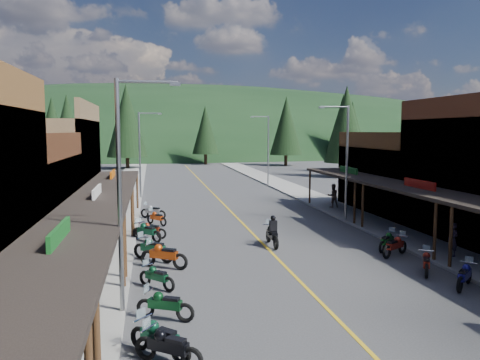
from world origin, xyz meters
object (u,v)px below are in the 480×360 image
pedestrian_east_a (453,239)px  pedestrian_east_b (333,196)px  streetlight_3 (267,147)px  bike_west_10 (150,229)px  bike_west_11 (157,217)px  bike_east_6 (426,262)px  bike_east_7 (395,245)px  pine_9 (352,130)px  pine_5 (343,123)px  bike_west_6 (157,276)px  bike_east_8 (387,240)px  pine_7 (15,126)px  pine_1 (52,126)px  rider_on_bike (272,233)px  streetlight_0 (124,186)px  pine_6 (415,130)px  streetlight_1 (141,151)px  bike_west_5 (165,303)px  shop_west_3 (34,172)px  pine_8 (20,133)px  bike_west_7 (164,254)px  streetlight_2 (345,158)px  bike_west_8 (153,248)px  pine_2 (127,121)px  shop_east_3 (409,179)px  pine_11 (346,124)px  bike_east_5 (465,274)px  bike_west_12 (153,211)px  bike_west_3 (168,345)px  pine_3 (205,130)px  pine_4 (286,126)px

pedestrian_east_a → pedestrian_east_b: bearing=175.1°
streetlight_3 → bike_west_10: streetlight_3 is taller
bike_west_11 → pedestrian_east_a: bearing=-76.8°
bike_east_6 → bike_east_7: size_ratio=0.95×
pine_9 → bike_west_10: size_ratio=5.54×
pine_5 → bike_west_6: 85.77m
bike_east_8 → pine_7: bearing=165.9°
bike_west_10 → bike_east_6: size_ratio=0.99×
pine_1 → rider_on_bike: (24.38, -67.64, -6.53)m
streetlight_0 → pedestrian_east_a: size_ratio=4.80×
pine_6 → bike_east_8: pine_6 is taller
streetlight_1 → pine_9: pine_9 is taller
bike_west_5 → bike_east_8: bike_west_5 is taller
pine_1 → pedestrian_east_b: (32.28, -56.71, -6.14)m
shop_west_3 → pine_8: bearing=106.0°
bike_west_7 → bike_west_5: bearing=-150.1°
pine_6 → rider_on_bike: 76.90m
bike_west_5 → bike_west_7: bearing=25.4°
streetlight_3 → pine_8: (-28.95, 10.00, 1.52)m
pine_7 → bike_west_6: bearing=-71.8°
streetlight_2 → pedestrian_east_a: bearing=-81.4°
rider_on_bike → pine_7: bearing=114.1°
bike_west_5 → bike_west_8: bike_west_8 is taller
pine_8 → pedestrian_east_b: bearing=-41.4°
shop_west_3 → pine_2: bearing=85.4°
shop_west_3 → streetlight_0: size_ratio=1.36×
streetlight_1 → bike_west_11: bearing=-84.7°
bike_west_5 → pine_6: bearing=-9.6°
shop_east_3 → bike_west_10: bearing=-163.7°
pine_11 → bike_east_5: size_ratio=6.24×
bike_west_12 → bike_east_7: (11.92, -12.56, 0.00)m
pine_6 → bike_east_8: bearing=-122.1°
streetlight_2 → pine_11: 32.83m
pine_9 → pine_11: (-4.00, -7.00, 0.81)m
shop_west_3 → bike_east_7: shop_west_3 is taller
bike_west_3 → pine_8: bearing=53.8°
pine_3 → pine_4: pine_4 is taller
bike_west_6 → bike_west_8: bearing=48.5°
bike_east_8 → rider_on_bike: (-5.71, 2.06, 0.14)m
pine_8 → bike_west_5: size_ratio=4.96×
pedestrian_east_a → pedestrian_east_b: (-0.17, 15.11, 0.11)m
pine_4 → bike_west_7: (-23.56, -60.74, -6.57)m
bike_west_6 → pine_11: bearing=14.8°
bike_west_7 → bike_west_8: 1.39m
bike_east_5 → bike_east_8: size_ratio=1.01×
pine_7 → bike_east_8: bearing=-63.3°
streetlight_3 → bike_west_10: 28.08m
bike_west_12 → bike_east_5: bearing=-109.9°
pine_1 → bike_east_6: size_ratio=6.36×
pine_5 → pine_8: size_ratio=1.40×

